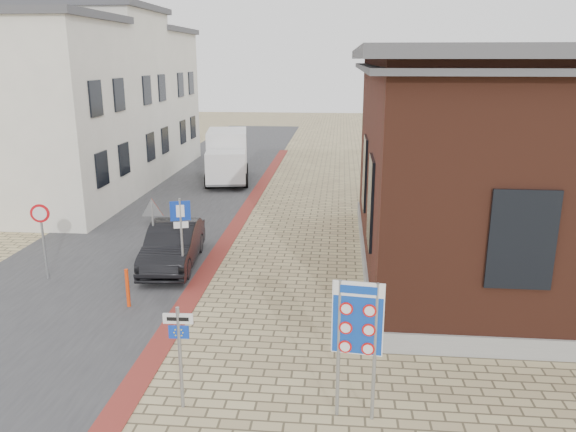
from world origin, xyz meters
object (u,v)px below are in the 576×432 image
at_px(box_truck, 227,156).
at_px(bollard, 128,288).
at_px(sedan, 173,245).
at_px(essen_sign, 179,343).
at_px(parking_sign, 181,226).
at_px(border_sign, 358,322).

height_order(box_truck, bollard, box_truck).
distance_m(sedan, essen_sign, 7.94).
height_order(box_truck, parking_sign, box_truck).
xyz_separation_m(essen_sign, bollard, (-2.70, 4.30, -0.82)).
distance_m(box_truck, bollard, 16.24).
height_order(sedan, essen_sign, essen_sign).
height_order(border_sign, parking_sign, border_sign).
distance_m(sedan, bollard, 3.26).
distance_m(border_sign, essen_sign, 3.35).
relative_size(sedan, essen_sign, 2.01).
relative_size(essen_sign, bollard, 1.92).
relative_size(essen_sign, parking_sign, 0.79).
xyz_separation_m(sedan, border_sign, (5.70, -7.54, 1.26)).
bearing_deg(border_sign, sedan, 133.68).
bearing_deg(sedan, border_sign, -58.15).
bearing_deg(essen_sign, bollard, 119.93).
height_order(border_sign, essen_sign, border_sign).
relative_size(sedan, box_truck, 0.77).
relative_size(border_sign, essen_sign, 1.30).
xyz_separation_m(border_sign, bollard, (-6.00, 4.30, -1.41)).
bearing_deg(border_sign, box_truck, 114.18).
xyz_separation_m(box_truck, parking_sign, (1.56, -14.51, 0.41)).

